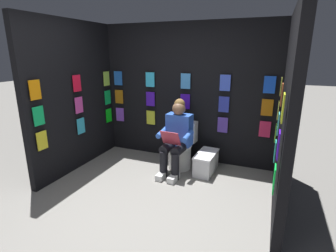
# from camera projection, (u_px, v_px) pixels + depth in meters

# --- Properties ---
(ground_plane) EXTENTS (30.00, 30.00, 0.00)m
(ground_plane) POSITION_uv_depth(u_px,v_px,m) (132.00, 217.00, 3.10)
(ground_plane) COLOR gray
(display_wall_back) EXTENTS (3.17, 0.14, 2.39)m
(display_wall_back) POSITION_uv_depth(u_px,v_px,m) (187.00, 94.00, 4.56)
(display_wall_back) COLOR black
(display_wall_back) RESTS_ON ground
(display_wall_left) EXTENTS (0.14, 1.97, 2.39)m
(display_wall_left) POSITION_uv_depth(u_px,v_px,m) (287.00, 114.00, 3.07)
(display_wall_left) COLOR black
(display_wall_left) RESTS_ON ground
(display_wall_right) EXTENTS (0.14, 1.97, 2.39)m
(display_wall_right) POSITION_uv_depth(u_px,v_px,m) (74.00, 97.00, 4.22)
(display_wall_right) COLOR black
(display_wall_right) RESTS_ON ground
(toilet) EXTENTS (0.41, 0.56, 0.77)m
(toilet) POSITION_uv_depth(u_px,v_px,m) (181.00, 148.00, 4.40)
(toilet) COLOR white
(toilet) RESTS_ON ground
(person_reading) EXTENTS (0.54, 0.70, 1.19)m
(person_reading) POSITION_uv_depth(u_px,v_px,m) (176.00, 137.00, 4.13)
(person_reading) COLOR blue
(person_reading) RESTS_ON ground
(comic_longbox_near) EXTENTS (0.31, 0.61, 0.33)m
(comic_longbox_near) POSITION_uv_depth(u_px,v_px,m) (206.00, 162.00, 4.23)
(comic_longbox_near) COLOR silver
(comic_longbox_near) RESTS_ON ground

